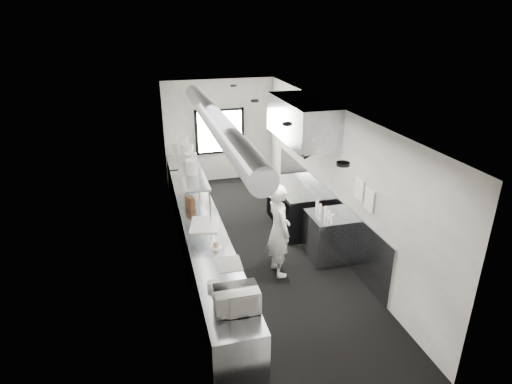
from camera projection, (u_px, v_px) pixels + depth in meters
floor at (258, 247)px, 8.64m from camera, size 3.00×8.00×0.01m
ceiling at (258, 110)px, 7.56m from camera, size 3.00×8.00×0.01m
wall_back at (220, 131)px, 11.66m from camera, size 3.00×0.02×2.80m
wall_front at (357, 317)px, 4.54m from camera, size 3.00×0.02×2.80m
wall_left at (179, 191)px, 7.74m from camera, size 0.02×8.00×2.80m
wall_right at (331, 176)px, 8.46m from camera, size 0.02×8.00×2.80m
wall_cladding at (321, 209)px, 9.05m from camera, size 0.03×5.50×1.10m
hvac_duct at (216, 121)px, 7.84m from camera, size 0.40×6.40×0.40m
service_window at (220, 132)px, 11.63m from camera, size 1.36×0.05×1.25m
exhaust_hood at (301, 120)px, 8.60m from camera, size 0.81×2.20×0.88m
prep_counter at (204, 248)px, 7.75m from camera, size 0.70×6.00×0.90m
pass_shelf at (189, 165)px, 8.65m from camera, size 0.45×3.00×0.68m
range at (295, 207)px, 9.33m from camera, size 0.88×1.60×0.94m
bottle_station at (326, 237)px, 8.12m from camera, size 0.65×0.80×0.90m
far_work_table at (183, 178)px, 11.04m from camera, size 0.70×1.20×0.90m
notice_sheet_a at (359, 189)px, 7.30m from camera, size 0.02×0.28×0.38m
notice_sheet_b at (369, 200)px, 7.01m from camera, size 0.02×0.28×0.38m
line_cook at (279, 230)px, 7.49m from camera, size 0.47×0.66×1.72m
microwave at (236, 299)px, 5.37m from camera, size 0.52×0.40×0.31m
deli_tub_a at (216, 289)px, 5.75m from camera, size 0.17×0.17×0.09m
deli_tub_b at (212, 285)px, 5.84m from camera, size 0.15×0.15×0.10m
newspaper at (229, 264)px, 6.41m from camera, size 0.37×0.46×0.01m
small_plate at (216, 248)px, 6.85m from camera, size 0.24×0.24×0.02m
pastry at (216, 244)px, 6.82m from camera, size 0.10×0.10×0.10m
cutting_board at (204, 224)px, 7.59m from camera, size 0.62×0.74×0.02m
knife_block at (190, 202)px, 8.20m from camera, size 0.18×0.24×0.24m
plate_stack_a at (192, 167)px, 8.04m from camera, size 0.28×0.28×0.28m
plate_stack_b at (191, 161)px, 8.28m from camera, size 0.31×0.31×0.32m
plate_stack_c at (188, 152)px, 8.78m from camera, size 0.31×0.31×0.34m
plate_stack_d at (183, 146)px, 9.14m from camera, size 0.25×0.25×0.38m
squeeze_bottle_a at (332, 219)px, 7.62m from camera, size 0.07×0.07×0.18m
squeeze_bottle_b at (329, 215)px, 7.78m from camera, size 0.07×0.07×0.17m
squeeze_bottle_c at (326, 211)px, 7.90m from camera, size 0.07×0.07×0.18m
squeeze_bottle_d at (320, 209)px, 8.02m from camera, size 0.08×0.08×0.17m
squeeze_bottle_e at (317, 205)px, 8.18m from camera, size 0.06×0.06×0.17m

